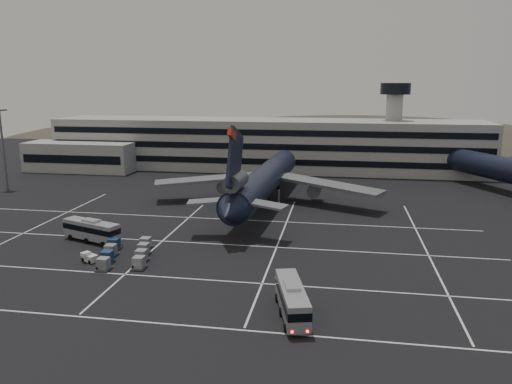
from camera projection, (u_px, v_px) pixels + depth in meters
ground at (192, 252)px, 73.12m from camera, size 260.00×260.00×0.00m
lane_markings at (200, 250)px, 73.67m from camera, size 90.00×55.62×0.01m
terminal at (255, 145)px, 140.57m from camera, size 125.00×26.00×24.00m
hills at (333, 160)px, 236.42m from camera, size 352.00×180.00×44.00m
lightpole_left at (2, 138)px, 113.22m from camera, size 2.40×2.40×18.28m
trijet_main at (264, 180)px, 98.98m from camera, size 47.40×57.65×18.08m
bus_near at (292, 298)px, 52.78m from camera, size 4.86×10.58×3.64m
bus_far at (91, 230)px, 77.27m from camera, size 10.36×5.72×3.59m
tug_a at (96, 223)px, 85.37m from camera, size 1.92×2.52×1.45m
tug_b at (90, 257)px, 68.88m from camera, size 2.59×2.25×1.43m
uld_cluster at (126, 253)px, 70.01m from camera, size 8.94×11.67×1.71m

